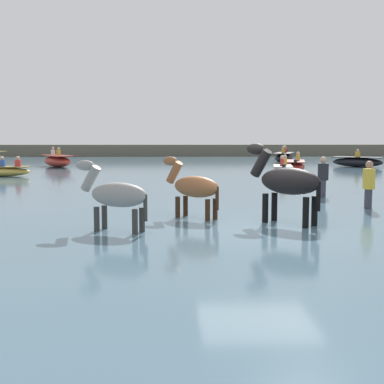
{
  "coord_description": "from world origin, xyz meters",
  "views": [
    {
      "loc": [
        -1.89,
        -11.22,
        2.34
      ],
      "look_at": [
        -1.31,
        2.32,
        0.86
      ],
      "focal_mm": 49.73,
      "sensor_mm": 36.0,
      "label": 1
    }
  ],
  "objects_px": {
    "horse_flank_grey": "(116,197)",
    "boat_distant_west": "(283,171)",
    "horse_lead_chestnut": "(194,188)",
    "boat_mid_channel": "(284,158)",
    "horse_trailing_black": "(287,183)",
    "boat_near_starboard": "(357,162)",
    "boat_distant_east": "(57,161)",
    "person_onlooker_left": "(369,189)",
    "person_spectator_far": "(323,181)",
    "boat_mid_outer": "(3,171)",
    "boat_far_inshore": "(295,166)"
  },
  "relations": [
    {
      "from": "horse_flank_grey",
      "to": "boat_distant_west",
      "type": "xyz_separation_m",
      "value": [
        6.36,
        13.61,
        -0.43
      ]
    },
    {
      "from": "horse_lead_chestnut",
      "to": "boat_mid_channel",
      "type": "height_order",
      "value": "horse_lead_chestnut"
    },
    {
      "from": "horse_trailing_black",
      "to": "boat_near_starboard",
      "type": "bearing_deg",
      "value": 66.42
    },
    {
      "from": "boat_distant_east",
      "to": "person_onlooker_left",
      "type": "relative_size",
      "value": 2.08
    },
    {
      "from": "horse_flank_grey",
      "to": "person_spectator_far",
      "type": "bearing_deg",
      "value": 44.21
    },
    {
      "from": "boat_mid_outer",
      "to": "horse_lead_chestnut",
      "type": "bearing_deg",
      "value": -56.81
    },
    {
      "from": "boat_distant_east",
      "to": "person_onlooker_left",
      "type": "xyz_separation_m",
      "value": [
        12.13,
        -18.76,
        0.15
      ]
    },
    {
      "from": "boat_distant_east",
      "to": "boat_mid_outer",
      "type": "height_order",
      "value": "boat_distant_east"
    },
    {
      "from": "boat_distant_east",
      "to": "boat_near_starboard",
      "type": "relative_size",
      "value": 1.1
    },
    {
      "from": "horse_lead_chestnut",
      "to": "boat_distant_west",
      "type": "distance_m",
      "value": 12.86
    },
    {
      "from": "boat_distant_east",
      "to": "horse_flank_grey",
      "type": "bearing_deg",
      "value": -75.32
    },
    {
      "from": "boat_distant_west",
      "to": "person_onlooker_left",
      "type": "relative_size",
      "value": 1.6
    },
    {
      "from": "person_onlooker_left",
      "to": "horse_trailing_black",
      "type": "bearing_deg",
      "value": -139.66
    },
    {
      "from": "horse_flank_grey",
      "to": "boat_distant_west",
      "type": "distance_m",
      "value": 15.03
    },
    {
      "from": "person_spectator_far",
      "to": "person_onlooker_left",
      "type": "xyz_separation_m",
      "value": [
        0.44,
        -2.72,
        0.0
      ]
    },
    {
      "from": "horse_trailing_black",
      "to": "boat_mid_channel",
      "type": "height_order",
      "value": "horse_trailing_black"
    },
    {
      "from": "horse_flank_grey",
      "to": "horse_trailing_black",
      "type": "bearing_deg",
      "value": 11.81
    },
    {
      "from": "horse_lead_chestnut",
      "to": "horse_trailing_black",
      "type": "distance_m",
      "value": 2.21
    },
    {
      "from": "boat_near_starboard",
      "to": "boat_mid_channel",
      "type": "bearing_deg",
      "value": 124.69
    },
    {
      "from": "boat_distant_west",
      "to": "boat_mid_channel",
      "type": "height_order",
      "value": "boat_mid_channel"
    },
    {
      "from": "horse_trailing_black",
      "to": "horse_lead_chestnut",
      "type": "bearing_deg",
      "value": 156.32
    },
    {
      "from": "boat_distant_west",
      "to": "boat_distant_east",
      "type": "relative_size",
      "value": 0.77
    },
    {
      "from": "horse_flank_grey",
      "to": "person_spectator_far",
      "type": "height_order",
      "value": "horse_flank_grey"
    },
    {
      "from": "boat_far_inshore",
      "to": "person_spectator_far",
      "type": "height_order",
      "value": "person_spectator_far"
    },
    {
      "from": "boat_distant_east",
      "to": "person_spectator_far",
      "type": "distance_m",
      "value": 19.85
    },
    {
      "from": "horse_trailing_black",
      "to": "person_spectator_far",
      "type": "distance_m",
      "value": 5.54
    },
    {
      "from": "boat_distant_west",
      "to": "person_spectator_far",
      "type": "distance_m",
      "value": 7.83
    },
    {
      "from": "boat_mid_outer",
      "to": "boat_near_starboard",
      "type": "height_order",
      "value": "boat_near_starboard"
    },
    {
      "from": "horse_flank_grey",
      "to": "boat_distant_west",
      "type": "bearing_deg",
      "value": 64.97
    },
    {
      "from": "boat_distant_east",
      "to": "boat_far_inshore",
      "type": "distance_m",
      "value": 14.32
    },
    {
      "from": "boat_far_inshore",
      "to": "person_onlooker_left",
      "type": "height_order",
      "value": "person_onlooker_left"
    },
    {
      "from": "horse_lead_chestnut",
      "to": "person_spectator_far",
      "type": "relative_size",
      "value": 1.1
    },
    {
      "from": "horse_trailing_black",
      "to": "boat_distant_east",
      "type": "distance_m",
      "value": 23.08
    },
    {
      "from": "horse_trailing_black",
      "to": "boat_far_inshore",
      "type": "xyz_separation_m",
      "value": [
        4.05,
        16.16,
        -0.6
      ]
    },
    {
      "from": "boat_far_inshore",
      "to": "boat_mid_channel",
      "type": "height_order",
      "value": "boat_mid_channel"
    },
    {
      "from": "horse_trailing_black",
      "to": "horse_flank_grey",
      "type": "bearing_deg",
      "value": -168.19
    },
    {
      "from": "boat_far_inshore",
      "to": "person_spectator_far",
      "type": "bearing_deg",
      "value": -99.02
    },
    {
      "from": "boat_near_starboard",
      "to": "person_spectator_far",
      "type": "bearing_deg",
      "value": -113.31
    },
    {
      "from": "boat_mid_channel",
      "to": "boat_far_inshore",
      "type": "bearing_deg",
      "value": -98.54
    },
    {
      "from": "boat_distant_west",
      "to": "boat_mid_outer",
      "type": "bearing_deg",
      "value": 176.05
    },
    {
      "from": "horse_lead_chestnut",
      "to": "boat_mid_outer",
      "type": "distance_m",
      "value": 15.38
    },
    {
      "from": "boat_distant_east",
      "to": "boat_mid_channel",
      "type": "height_order",
      "value": "boat_distant_east"
    },
    {
      "from": "boat_mid_outer",
      "to": "person_spectator_far",
      "type": "relative_size",
      "value": 1.58
    },
    {
      "from": "horse_trailing_black",
      "to": "boat_near_starboard",
      "type": "height_order",
      "value": "horse_trailing_black"
    },
    {
      "from": "horse_trailing_black",
      "to": "boat_far_inshore",
      "type": "relative_size",
      "value": 0.66
    },
    {
      "from": "person_onlooker_left",
      "to": "boat_far_inshore",
      "type": "bearing_deg",
      "value": 84.54
    },
    {
      "from": "horse_trailing_black",
      "to": "person_spectator_far",
      "type": "bearing_deg",
      "value": 65.6
    },
    {
      "from": "boat_mid_outer",
      "to": "boat_mid_channel",
      "type": "relative_size",
      "value": 0.68
    },
    {
      "from": "horse_lead_chestnut",
      "to": "boat_near_starboard",
      "type": "bearing_deg",
      "value": 60.74
    },
    {
      "from": "boat_far_inshore",
      "to": "boat_mid_channel",
      "type": "bearing_deg",
      "value": 81.46
    }
  ]
}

